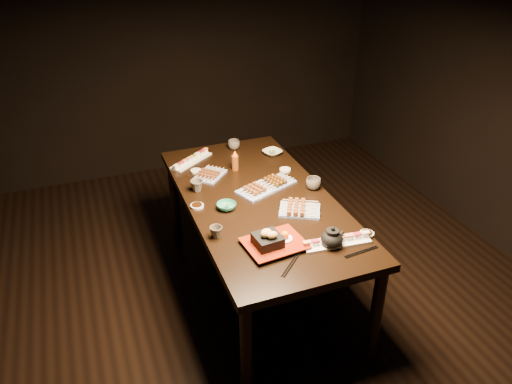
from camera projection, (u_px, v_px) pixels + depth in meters
ground at (274, 324)px, 3.26m from camera, size 5.00×5.00×0.00m
dining_table at (259, 246)px, 3.38m from camera, size 1.02×1.86×0.75m
sushi_platter_near at (337, 240)px, 2.75m from camera, size 0.39×0.14×0.05m
sushi_platter_far at (191, 159)px, 3.64m from camera, size 0.35×0.29×0.04m
yakitori_plate_center at (257, 188)px, 3.25m from camera, size 0.29×0.26×0.06m
yakitori_plate_right at (300, 207)px, 3.04m from camera, size 0.30×0.27×0.06m
yakitori_plate_left at (210, 173)px, 3.44m from camera, size 0.27×0.27×0.06m
tsukune_plate at (277, 180)px, 3.35m from camera, size 0.27×0.23×0.06m
edamame_bowl_green at (227, 206)px, 3.07m from camera, size 0.16×0.16×0.04m
edamame_bowl_cream at (272, 152)px, 3.75m from camera, size 0.17×0.17×0.03m
tempura_tray at (275, 237)px, 2.71m from camera, size 0.35×0.29×0.12m
teacup_near_left at (216, 232)px, 2.80m from camera, size 0.08×0.08×0.07m
teacup_mid_right at (313, 184)px, 3.28m from camera, size 0.10×0.10×0.08m
teacup_far_left at (197, 186)px, 3.26m from camera, size 0.10×0.10×0.08m
teacup_far_right at (234, 145)px, 3.83m from camera, size 0.12×0.12×0.07m
teapot at (332, 237)px, 2.71m from camera, size 0.17×0.17×0.12m
condiment_bottle at (235, 160)px, 3.50m from camera, size 0.06×0.06×0.15m
sauce_dish_west at (197, 206)px, 3.10m from camera, size 0.10×0.10×0.01m
sauce_dish_east at (285, 170)px, 3.52m from camera, size 0.08×0.08×0.01m
sauce_dish_se at (367, 234)px, 2.83m from camera, size 0.09×0.09×0.01m
sauce_dish_nw at (196, 171)px, 3.51m from camera, size 0.09×0.09×0.01m
chopsticks_near at (291, 264)px, 2.60m from camera, size 0.18×0.18×0.01m
chopsticks_se at (361, 252)px, 2.69m from camera, size 0.22×0.04×0.01m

